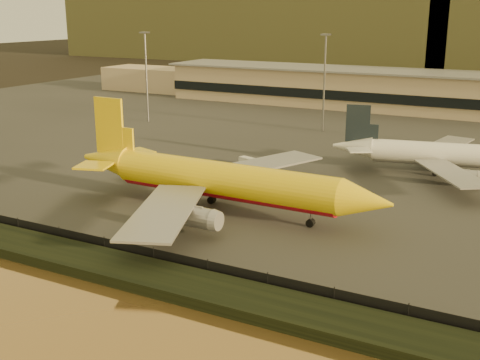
# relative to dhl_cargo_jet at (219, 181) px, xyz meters

# --- Properties ---
(ground) EXTENTS (900.00, 900.00, 0.00)m
(ground) POSITION_rel_dhl_cargo_jet_xyz_m (1.40, -9.64, -5.22)
(ground) COLOR black
(ground) RESTS_ON ground
(embankment) EXTENTS (320.00, 7.00, 1.40)m
(embankment) POSITION_rel_dhl_cargo_jet_xyz_m (1.40, -26.64, -4.52)
(embankment) COLOR black
(embankment) RESTS_ON ground
(tarmac) EXTENTS (320.00, 220.00, 0.20)m
(tarmac) POSITION_rel_dhl_cargo_jet_xyz_m (1.40, 85.36, -5.12)
(tarmac) COLOR #2D2D2D
(tarmac) RESTS_ON ground
(perimeter_fence) EXTENTS (300.00, 0.05, 2.20)m
(perimeter_fence) POSITION_rel_dhl_cargo_jet_xyz_m (1.40, -22.64, -3.92)
(perimeter_fence) COLOR black
(perimeter_fence) RESTS_ON tarmac
(terminal_building) EXTENTS (202.00, 25.00, 12.60)m
(terminal_building) POSITION_rel_dhl_cargo_jet_xyz_m (-13.13, 115.91, 1.03)
(terminal_building) COLOR tan
(terminal_building) RESTS_ON tarmac
(apron_light_masts) EXTENTS (152.20, 12.20, 25.40)m
(apron_light_masts) POSITION_rel_dhl_cargo_jet_xyz_m (16.40, 65.36, 10.49)
(apron_light_masts) COLOR slate
(apron_light_masts) RESTS_ON tarmac
(distant_hills) EXTENTS (470.00, 160.00, 70.00)m
(distant_hills) POSITION_rel_dhl_cargo_jet_xyz_m (-19.34, 330.36, 26.17)
(distant_hills) COLOR brown
(distant_hills) RESTS_ON ground
(dhl_cargo_jet) EXTENTS (56.07, 55.11, 16.80)m
(dhl_cargo_jet) POSITION_rel_dhl_cargo_jet_xyz_m (0.00, 0.00, 0.00)
(dhl_cargo_jet) COLOR yellow
(dhl_cargo_jet) RESTS_ON tarmac
(white_narrowbody_jet) EXTENTS (45.19, 43.41, 13.06)m
(white_narrowbody_jet) POSITION_rel_dhl_cargo_jet_xyz_m (28.67, 40.45, -1.12)
(white_narrowbody_jet) COLOR white
(white_narrowbody_jet) RESTS_ON tarmac
(gse_vehicle_yellow) EXTENTS (3.91, 2.41, 1.64)m
(gse_vehicle_yellow) POSITION_rel_dhl_cargo_jet_xyz_m (13.33, 15.74, -4.20)
(gse_vehicle_yellow) COLOR yellow
(gse_vehicle_yellow) RESTS_ON tarmac
(gse_vehicle_white) EXTENTS (3.93, 2.63, 1.62)m
(gse_vehicle_white) POSITION_rel_dhl_cargo_jet_xyz_m (-9.58, 28.41, -4.20)
(gse_vehicle_white) COLOR white
(gse_vehicle_white) RESTS_ON tarmac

